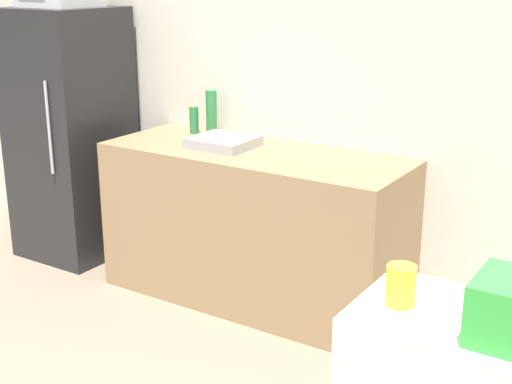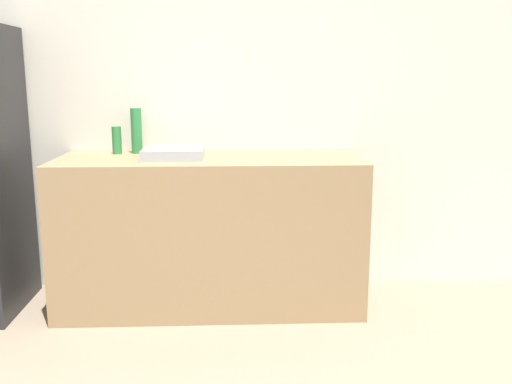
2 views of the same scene
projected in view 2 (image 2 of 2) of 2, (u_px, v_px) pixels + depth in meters
name	position (u px, v px, depth m)	size (l,w,h in m)	color
wall_back	(204.00, 92.00, 3.71)	(8.00, 0.06, 2.60)	silver
counter	(210.00, 232.00, 3.51)	(1.83, 0.68, 0.92)	#937551
sink_basin	(174.00, 153.00, 3.39)	(0.36, 0.33, 0.06)	#9EA3A8
bottle_tall	(136.00, 131.00, 3.59)	(0.07, 0.07, 0.28)	#2D7F42
bottle_short	(117.00, 140.00, 3.57)	(0.06, 0.06, 0.17)	#2D7F42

